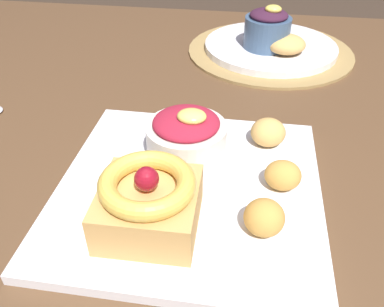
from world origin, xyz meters
name	(u,v)px	position (x,y,z in m)	size (l,w,h in m)	color
dining_table	(229,200)	(0.00, 0.00, 0.65)	(1.44, 1.11, 0.73)	brown
woven_placemat	(270,51)	(0.05, 0.33, 0.73)	(0.30, 0.30, 0.01)	#997A47
front_plate	(189,189)	(-0.04, -0.08, 0.74)	(0.28, 0.28, 0.01)	white
cake_slice	(149,201)	(-0.07, -0.14, 0.77)	(0.09, 0.09, 0.07)	tan
berry_ramekin	(187,136)	(-0.05, -0.03, 0.77)	(0.09, 0.09, 0.07)	silver
fritter_front	(264,217)	(0.04, -0.14, 0.76)	(0.04, 0.04, 0.04)	gold
fritter_middle	(268,132)	(0.04, 0.01, 0.76)	(0.04, 0.04, 0.03)	tan
fritter_back	(283,175)	(0.06, -0.07, 0.76)	(0.04, 0.04, 0.03)	gold
back_plate	(270,47)	(0.05, 0.33, 0.74)	(0.24, 0.24, 0.01)	white
back_ramekin	(267,29)	(0.04, 0.31, 0.78)	(0.08, 0.08, 0.08)	#3D5675
back_pastry	(286,44)	(0.07, 0.29, 0.76)	(0.07, 0.07, 0.03)	tan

